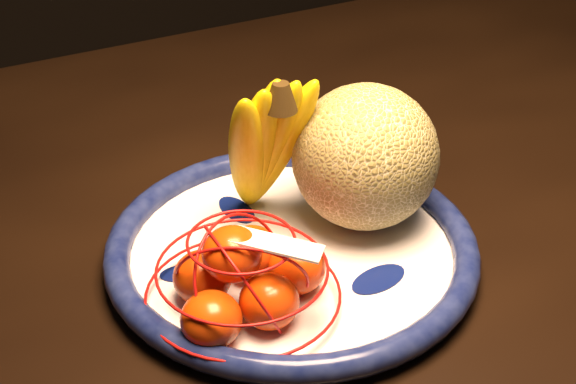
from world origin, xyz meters
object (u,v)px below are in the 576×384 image
object	(u,v)px
dining_table	(214,298)
banana_bunch	(263,141)
fruit_bowl	(292,250)
mandarin_bag	(244,278)
cantaloupe	(365,157)

from	to	relation	value
dining_table	banana_bunch	xyz separation A→B (m)	(0.05, -0.02, 0.18)
fruit_bowl	mandarin_bag	xyz separation A→B (m)	(-0.06, -0.06, 0.03)
dining_table	cantaloupe	xyz separation A→B (m)	(0.14, -0.05, 0.16)
cantaloupe	banana_bunch	size ratio (longest dim) A/B	0.81
cantaloupe	mandarin_bag	xyz separation A→B (m)	(-0.14, -0.08, -0.04)
banana_bunch	mandarin_bag	world-z (taller)	banana_bunch
fruit_bowl	banana_bunch	distance (m)	0.10
fruit_bowl	banana_bunch	world-z (taller)	banana_bunch
fruit_bowl	cantaloupe	bearing A→B (deg)	17.96
mandarin_bag	cantaloupe	bearing A→B (deg)	30.27
dining_table	mandarin_bag	bearing A→B (deg)	-99.80
dining_table	mandarin_bag	xyz separation A→B (m)	(-0.01, -0.13, 0.12)
cantaloupe	banana_bunch	bearing A→B (deg)	160.52
dining_table	cantaloupe	distance (m)	0.22
mandarin_bag	fruit_bowl	bearing A→B (deg)	42.62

